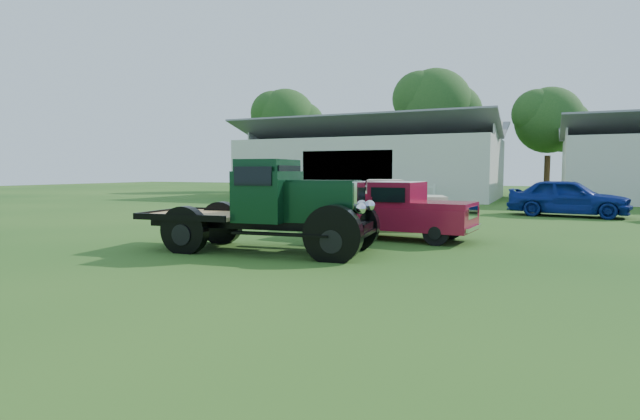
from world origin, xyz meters
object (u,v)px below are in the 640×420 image
at_px(misc_car_blue, 568,197).
at_px(red_pickup, 395,210).
at_px(white_pickup, 382,204).
at_px(vintage_flatbed, 264,206).

bearing_deg(misc_car_blue, red_pickup, 161.50).
distance_m(red_pickup, misc_car_blue, 11.16).
bearing_deg(white_pickup, vintage_flatbed, -117.83).
bearing_deg(red_pickup, vintage_flatbed, -118.02).
relative_size(red_pickup, white_pickup, 1.04).
height_order(red_pickup, misc_car_blue, red_pickup).
distance_m(vintage_flatbed, red_pickup, 4.20).
distance_m(vintage_flatbed, white_pickup, 6.22).
bearing_deg(red_pickup, misc_car_blue, 69.41).
relative_size(vintage_flatbed, red_pickup, 1.23).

